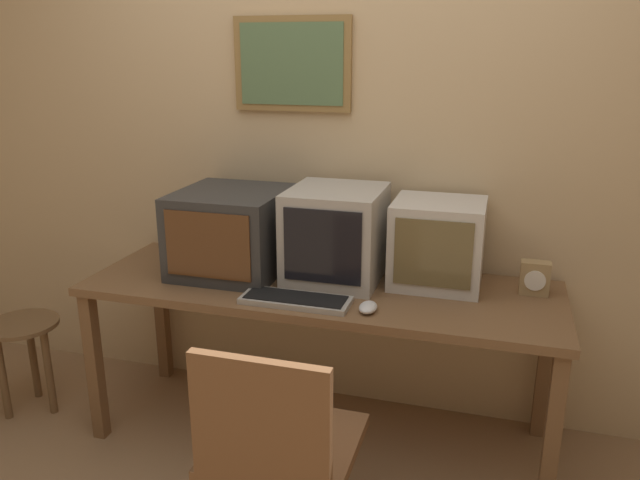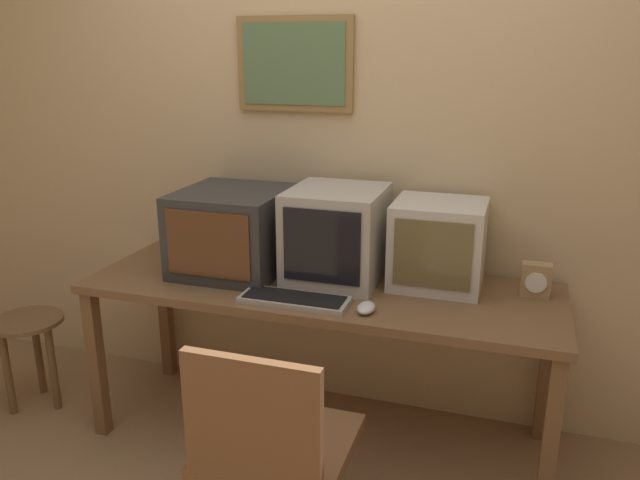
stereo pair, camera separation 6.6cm
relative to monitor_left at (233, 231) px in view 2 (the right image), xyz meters
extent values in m
cube|color=#D1B284|center=(0.43, 0.33, 0.38)|extent=(8.00, 0.05, 2.60)
cube|color=olive|center=(0.19, 0.29, 0.71)|extent=(0.54, 0.02, 0.41)
cube|color=#56754C|center=(0.19, 0.28, 0.71)|extent=(0.48, 0.01, 0.35)
cube|color=brown|center=(0.43, -0.06, -0.20)|extent=(2.00, 0.67, 0.04)
cube|color=brown|center=(-0.53, -0.35, -0.57)|extent=(0.06, 0.06, 0.70)
cube|color=brown|center=(1.38, -0.35, -0.57)|extent=(0.06, 0.06, 0.70)
cube|color=brown|center=(-0.53, 0.23, -0.57)|extent=(0.06, 0.06, 0.70)
cube|color=brown|center=(1.38, 0.23, -0.57)|extent=(0.06, 0.06, 0.70)
cube|color=#333333|center=(0.00, 0.00, 0.00)|extent=(0.46, 0.48, 0.37)
cube|color=#563319|center=(0.00, -0.24, 0.01)|extent=(0.37, 0.01, 0.28)
cube|color=#B7B2A8|center=(0.47, 0.04, 0.02)|extent=(0.39, 0.42, 0.40)
cube|color=black|center=(0.47, -0.17, 0.02)|extent=(0.32, 0.01, 0.30)
cube|color=beige|center=(0.89, 0.10, 0.00)|extent=(0.37, 0.34, 0.36)
cube|color=brown|center=(0.89, -0.08, 0.00)|extent=(0.31, 0.01, 0.27)
cube|color=#A8A399|center=(0.39, -0.28, -0.17)|extent=(0.43, 0.16, 0.02)
cube|color=black|center=(0.39, -0.28, -0.16)|extent=(0.40, 0.13, 0.00)
ellipsoid|color=silver|center=(0.68, -0.28, -0.17)|extent=(0.07, 0.11, 0.04)
cube|color=#A38456|center=(1.29, 0.09, -0.11)|extent=(0.12, 0.06, 0.14)
cylinder|color=white|center=(1.29, 0.05, -0.11)|extent=(0.08, 0.00, 0.08)
cube|color=brown|center=(0.51, -0.76, -0.48)|extent=(0.47, 0.47, 0.04)
cube|color=brown|center=(0.51, -0.98, -0.26)|extent=(0.43, 0.04, 0.41)
cylinder|color=brown|center=(-0.98, -0.25, -0.47)|extent=(0.33, 0.33, 0.02)
cylinder|color=brown|center=(-0.87, -0.25, -0.70)|extent=(0.04, 0.04, 0.44)
cylinder|color=brown|center=(-1.04, -0.15, -0.70)|extent=(0.04, 0.04, 0.44)
cylinder|color=brown|center=(-1.04, -0.35, -0.70)|extent=(0.04, 0.04, 0.44)
camera|label=1|loc=(1.12, -2.43, 0.78)|focal=35.00mm
camera|label=2|loc=(1.19, -2.41, 0.78)|focal=35.00mm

